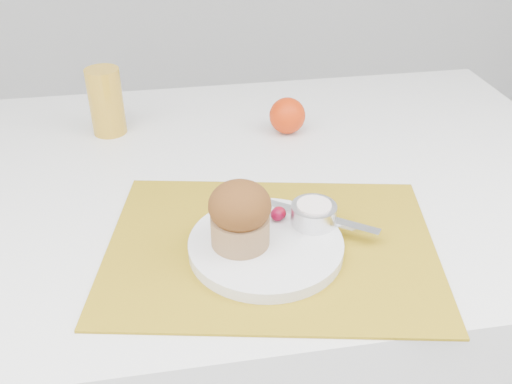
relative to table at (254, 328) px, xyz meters
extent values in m
cube|color=white|center=(0.00, 0.00, 0.00)|extent=(1.20, 0.80, 0.75)
cube|color=#A68317|center=(-0.01, -0.21, 0.38)|extent=(0.52, 0.42, 0.00)
cylinder|color=white|center=(-0.02, -0.22, 0.39)|extent=(0.22, 0.22, 0.02)
cylinder|color=silver|center=(0.06, -0.19, 0.41)|extent=(0.08, 0.08, 0.03)
cylinder|color=white|center=(0.06, -0.19, 0.42)|extent=(0.06, 0.06, 0.01)
ellipsoid|color=#550217|center=(0.01, -0.17, 0.41)|extent=(0.02, 0.02, 0.02)
ellipsoid|color=#610212|center=(0.01, -0.17, 0.41)|extent=(0.02, 0.02, 0.02)
cube|color=silver|center=(0.06, -0.17, 0.40)|extent=(0.17, 0.13, 0.00)
sphere|color=red|center=(0.09, 0.14, 0.41)|extent=(0.07, 0.07, 0.07)
cylinder|color=gold|center=(-0.25, 0.20, 0.44)|extent=(0.07, 0.07, 0.13)
cylinder|color=#A57B50|center=(-0.05, -0.21, 0.42)|extent=(0.10, 0.10, 0.04)
ellipsoid|color=#3D1F0B|center=(-0.05, -0.21, 0.46)|extent=(0.08, 0.08, 0.07)
camera|label=1|loc=(-0.14, -0.83, 0.88)|focal=40.00mm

